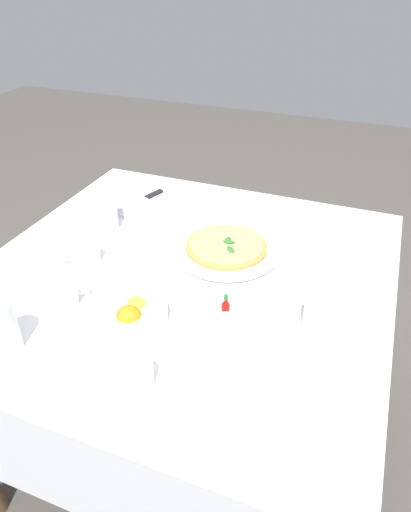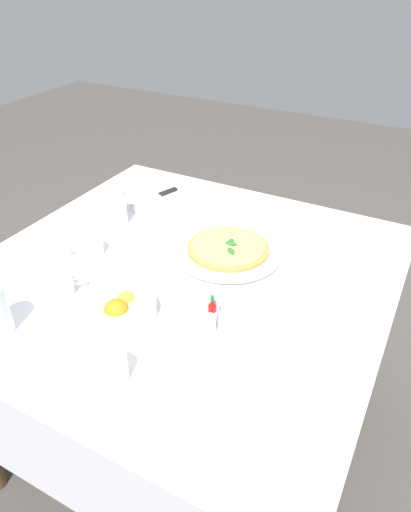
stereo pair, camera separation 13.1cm
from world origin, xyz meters
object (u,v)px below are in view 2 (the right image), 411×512
Objects in this scene: water_glass_left_edge at (305,323)px; pizza at (228,247)px; pepper_shaker at (214,307)px; coffee_cup_far_left at (59,287)px; salt_shaker at (210,324)px; dinner_knife at (157,196)px; citrus_bowl at (124,308)px; coffee_cup_far_right at (90,247)px; water_glass_back_corner at (116,208)px; coffee_cup_near_right at (110,369)px; pizza_plate at (228,251)px; napkin_folded at (157,200)px; hot_sauce_bottle at (212,312)px.

pizza is at bearing -127.26° from water_glass_left_edge.
coffee_cup_far_left is at bearing -72.78° from pepper_shaker.
pizza is 0.33m from salt_shaker.
dinner_knife is 0.61m from citrus_bowl.
coffee_cup_far_right is at bearing -61.27° from pizza.
water_glass_back_corner reaches higher than water_glass_left_edge.
coffee_cup_near_right reaches higher than citrus_bowl.
coffee_cup_far_left reaches higher than pizza_plate.
coffee_cup_far_right is 0.68× the size of dinner_knife.
water_glass_back_corner is (-0.00, -0.40, 0.03)m from pizza.
water_glass_left_edge is at bearing 77.32° from napkin_folded.
salt_shaker is (0.12, 0.46, -0.00)m from coffee_cup_far_right.
water_glass_back_corner reaches higher than salt_shaker.
napkin_folded is (-0.42, -0.67, -0.03)m from water_glass_left_edge.
water_glass_left_edge is at bearing 77.47° from dinner_knife.
water_glass_back_corner is at bearing 8.95° from dinner_knife.
water_glass_left_edge is 0.40× the size of napkin_folded.
coffee_cup_near_right reaches higher than napkin_folded.
coffee_cup_far_left is 0.40m from hot_sauce_bottle.
pizza_plate is 2.37× the size of coffee_cup_far_left.
pepper_shaker reaches higher than napkin_folded.
salt_shaker is 1.00× the size of pepper_shaker.
coffee_cup_far_left is 0.57m from napkin_folded.
water_glass_back_corner is 0.55m from pepper_shaker.
pizza is 2.86× the size of hot_sauce_bottle.
pepper_shaker is (0.44, 0.45, 0.00)m from dinner_knife.
salt_shaker is at bearing 98.82° from coffee_cup_far_left.
water_glass_back_corner reaches higher than coffee_cup_near_right.
pepper_shaker is at bearing 64.73° from napkin_folded.
salt_shaker is at bearing 152.88° from coffee_cup_near_right.
dinner_knife is 3.39× the size of pepper_shaker.
pizza_plate is at bearing 164.34° from citrus_bowl.
citrus_bowl reaches higher than coffee_cup_far_left.
coffee_cup_near_right reaches higher than pizza.
citrus_bowl is at bearing 55.38° from coffee_cup_far_right.
coffee_cup_near_right reaches higher than coffee_cup_far_left.
hot_sauce_bottle reaches higher than napkin_folded.
water_glass_left_edge is at bearing 108.17° from citrus_bowl.
coffee_cup_far_right is 0.30m from citrus_bowl.
pizza reaches higher than dinner_knife.
coffee_cup_far_right is 0.37m from dinner_knife.
water_glass_left_edge is 1.80× the size of pepper_shaker.
coffee_cup_far_left is at bearing 26.30° from napkin_folded.
pepper_shaker is (-0.28, 0.09, -0.01)m from coffee_cup_near_right.
coffee_cup_near_right is (0.54, -0.01, 0.02)m from pizza_plate.
pepper_shaker is (0.26, 0.09, 0.01)m from pizza_plate.
coffee_cup_far_left is 0.52× the size of napkin_folded.
napkin_folded is 0.66m from hot_sauce_bottle.
water_glass_left_edge reaches higher than pizza.
pizza_plate is 3.72× the size of hot_sauce_bottle.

